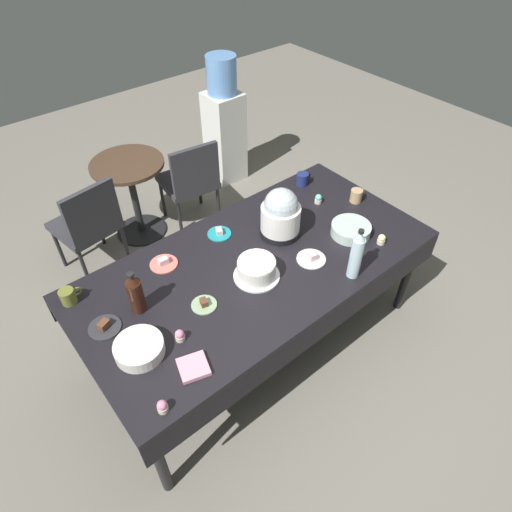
{
  "coord_description": "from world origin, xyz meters",
  "views": [
    {
      "loc": [
        -1.23,
        -1.48,
        2.61
      ],
      "look_at": [
        0.0,
        0.0,
        0.8
      ],
      "focal_mm": 31.05,
      "sensor_mm": 36.0,
      "label": 1
    }
  ],
  "objects_px": {
    "dessert_plate_teal": "(219,233)",
    "coffee_mug_olive": "(68,296)",
    "dessert_plate_sage": "(204,304)",
    "coffee_mug_navy": "(303,179)",
    "water_cooler": "(224,124)",
    "frosted_layer_cake": "(257,269)",
    "maroon_chair_right": "(191,179)",
    "dessert_plate_coral": "(164,263)",
    "cupcake_rose": "(180,335)",
    "ceramic_snack_bowl": "(139,348)",
    "round_cafe_table": "(132,185)",
    "coffee_mug_tan": "(356,196)",
    "coffee_mug_black": "(281,196)",
    "slow_cooker": "(281,214)",
    "cupcake_lemon": "(318,199)",
    "cupcake_vanilla": "(381,239)",
    "soda_bottle_cola": "(135,293)",
    "cupcake_berry": "(162,406)",
    "potluck_table": "(256,269)",
    "dessert_plate_white": "(311,258)",
    "maroon_chair_left": "(88,222)",
    "glass_salad_bowl": "(351,230)",
    "dessert_plate_charcoal": "(105,327)",
    "soda_bottle_water": "(356,255)"
  },
  "relations": [
    {
      "from": "coffee_mug_navy",
      "to": "dessert_plate_charcoal",
      "type": "bearing_deg",
      "value": -170.09
    },
    {
      "from": "dessert_plate_coral",
      "to": "cupcake_rose",
      "type": "distance_m",
      "value": 0.57
    },
    {
      "from": "slow_cooker",
      "to": "soda_bottle_cola",
      "type": "distance_m",
      "value": 1.02
    },
    {
      "from": "coffee_mug_olive",
      "to": "coffee_mug_navy",
      "type": "relative_size",
      "value": 0.97
    },
    {
      "from": "dessert_plate_charcoal",
      "to": "soda_bottle_cola",
      "type": "distance_m",
      "value": 0.23
    },
    {
      "from": "ceramic_snack_bowl",
      "to": "coffee_mug_black",
      "type": "bearing_deg",
      "value": 19.75
    },
    {
      "from": "dessert_plate_white",
      "to": "cupcake_vanilla",
      "type": "height_order",
      "value": "cupcake_vanilla"
    },
    {
      "from": "ceramic_snack_bowl",
      "to": "coffee_mug_olive",
      "type": "height_order",
      "value": "coffee_mug_olive"
    },
    {
      "from": "ceramic_snack_bowl",
      "to": "dessert_plate_coral",
      "type": "xyz_separation_m",
      "value": [
        0.42,
        0.47,
        -0.02
      ]
    },
    {
      "from": "dessert_plate_coral",
      "to": "slow_cooker",
      "type": "bearing_deg",
      "value": -17.33
    },
    {
      "from": "cupcake_vanilla",
      "to": "maroon_chair_right",
      "type": "bearing_deg",
      "value": 100.78
    },
    {
      "from": "frosted_layer_cake",
      "to": "maroon_chair_right",
      "type": "bearing_deg",
      "value": 72.21
    },
    {
      "from": "dessert_plate_white",
      "to": "coffee_mug_olive",
      "type": "distance_m",
      "value": 1.41
    },
    {
      "from": "dessert_plate_white",
      "to": "cupcake_vanilla",
      "type": "relative_size",
      "value": 2.65
    },
    {
      "from": "dessert_plate_teal",
      "to": "dessert_plate_charcoal",
      "type": "height_order",
      "value": "dessert_plate_charcoal"
    },
    {
      "from": "potluck_table",
      "to": "ceramic_snack_bowl",
      "type": "relative_size",
      "value": 8.85
    },
    {
      "from": "dessert_plate_teal",
      "to": "coffee_mug_navy",
      "type": "height_order",
      "value": "coffee_mug_navy"
    },
    {
      "from": "cupcake_vanilla",
      "to": "round_cafe_table",
      "type": "height_order",
      "value": "cupcake_vanilla"
    },
    {
      "from": "frosted_layer_cake",
      "to": "potluck_table",
      "type": "bearing_deg",
      "value": 52.0
    },
    {
      "from": "dessert_plate_teal",
      "to": "coffee_mug_olive",
      "type": "bearing_deg",
      "value": 176.44
    },
    {
      "from": "potluck_table",
      "to": "cupcake_lemon",
      "type": "bearing_deg",
      "value": 14.43
    },
    {
      "from": "coffee_mug_olive",
      "to": "cupcake_vanilla",
      "type": "bearing_deg",
      "value": -24.59
    },
    {
      "from": "slow_cooker",
      "to": "cupcake_rose",
      "type": "height_order",
      "value": "slow_cooker"
    },
    {
      "from": "ceramic_snack_bowl",
      "to": "cupcake_lemon",
      "type": "height_order",
      "value": "ceramic_snack_bowl"
    },
    {
      "from": "soda_bottle_cola",
      "to": "maroon_chair_left",
      "type": "xyz_separation_m",
      "value": [
        0.18,
        1.23,
        -0.38
      ]
    },
    {
      "from": "frosted_layer_cake",
      "to": "cupcake_rose",
      "type": "relative_size",
      "value": 4.06
    },
    {
      "from": "maroon_chair_left",
      "to": "dessert_plate_coral",
      "type": "bearing_deg",
      "value": -84.53
    },
    {
      "from": "cupcake_lemon",
      "to": "coffee_mug_navy",
      "type": "relative_size",
      "value": 0.53
    },
    {
      "from": "slow_cooker",
      "to": "ceramic_snack_bowl",
      "type": "xyz_separation_m",
      "value": [
        -1.15,
        -0.24,
        -0.12
      ]
    },
    {
      "from": "ceramic_snack_bowl",
      "to": "round_cafe_table",
      "type": "distance_m",
      "value": 1.91
    },
    {
      "from": "potluck_table",
      "to": "water_cooler",
      "type": "height_order",
      "value": "water_cooler"
    },
    {
      "from": "dessert_plate_white",
      "to": "maroon_chair_left",
      "type": "xyz_separation_m",
      "value": [
        -0.81,
        1.55,
        -0.27
      ]
    },
    {
      "from": "dessert_plate_coral",
      "to": "coffee_mug_navy",
      "type": "height_order",
      "value": "coffee_mug_navy"
    },
    {
      "from": "coffee_mug_navy",
      "to": "water_cooler",
      "type": "xyz_separation_m",
      "value": [
        0.3,
        1.39,
        -0.21
      ]
    },
    {
      "from": "maroon_chair_right",
      "to": "soda_bottle_water",
      "type": "bearing_deg",
      "value": -90.74
    },
    {
      "from": "cupcake_vanilla",
      "to": "soda_bottle_cola",
      "type": "xyz_separation_m",
      "value": [
        -1.44,
        0.49,
        0.09
      ]
    },
    {
      "from": "dessert_plate_sage",
      "to": "coffee_mug_navy",
      "type": "bearing_deg",
      "value": 22.28
    },
    {
      "from": "coffee_mug_tan",
      "to": "coffee_mug_navy",
      "type": "bearing_deg",
      "value": 110.27
    },
    {
      "from": "frosted_layer_cake",
      "to": "soda_bottle_cola",
      "type": "height_order",
      "value": "soda_bottle_cola"
    },
    {
      "from": "cupcake_vanilla",
      "to": "water_cooler",
      "type": "bearing_deg",
      "value": 80.18
    },
    {
      "from": "ceramic_snack_bowl",
      "to": "dessert_plate_sage",
      "type": "relative_size",
      "value": 1.74
    },
    {
      "from": "cupcake_rose",
      "to": "glass_salad_bowl",
      "type": "bearing_deg",
      "value": 0.21
    },
    {
      "from": "water_cooler",
      "to": "dessert_plate_sage",
      "type": "bearing_deg",
      "value": -128.99
    },
    {
      "from": "coffee_mug_black",
      "to": "coffee_mug_olive",
      "type": "xyz_separation_m",
      "value": [
        -1.52,
        0.05,
        -0.0
      ]
    },
    {
      "from": "frosted_layer_cake",
      "to": "cupcake_berry",
      "type": "bearing_deg",
      "value": -156.3
    },
    {
      "from": "dessert_plate_coral",
      "to": "cupcake_lemon",
      "type": "xyz_separation_m",
      "value": [
        1.16,
        -0.15,
        0.02
      ]
    },
    {
      "from": "dessert_plate_coral",
      "to": "cupcake_lemon",
      "type": "relative_size",
      "value": 2.5
    },
    {
      "from": "potluck_table",
      "to": "glass_salad_bowl",
      "type": "bearing_deg",
      "value": -16.38
    },
    {
      "from": "coffee_mug_tan",
      "to": "water_cooler",
      "type": "bearing_deg",
      "value": 84.97
    },
    {
      "from": "dessert_plate_white",
      "to": "cupcake_berry",
      "type": "height_order",
      "value": "cupcake_berry"
    }
  ]
}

